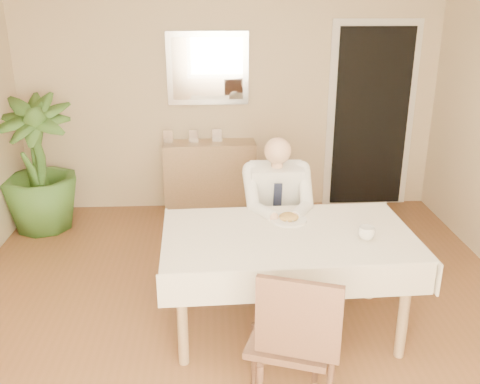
{
  "coord_description": "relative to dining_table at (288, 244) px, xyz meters",
  "views": [
    {
      "loc": [
        -0.19,
        -3.24,
        2.29
      ],
      "look_at": [
        0.0,
        0.35,
        0.95
      ],
      "focal_mm": 40.0,
      "sensor_mm": 36.0,
      "label": 1
    }
  ],
  "objects": [
    {
      "name": "room",
      "position": [
        -0.32,
        -0.06,
        0.63
      ],
      "size": [
        5.0,
        5.02,
        2.6
      ],
      "color": "brown",
      "rests_on": "ground"
    },
    {
      "name": "doorway",
      "position": [
        1.23,
        2.41,
        0.33
      ],
      "size": [
        0.96,
        0.07,
        2.1
      ],
      "color": "white",
      "rests_on": "ground"
    },
    {
      "name": "mirror",
      "position": [
        -0.55,
        2.41,
        0.88
      ],
      "size": [
        0.86,
        0.04,
        0.76
      ],
      "color": "silver",
      "rests_on": "room"
    },
    {
      "name": "dining_table",
      "position": [
        0.0,
        0.0,
        0.0
      ],
      "size": [
        1.75,
        1.08,
        0.75
      ],
      "rotation": [
        0.0,
        0.0,
        0.04
      ],
      "color": "#9E7958",
      "rests_on": "ground"
    },
    {
      "name": "chair_far",
      "position": [
        0.0,
        0.88,
        -0.19
      ],
      "size": [
        0.45,
        0.45,
        0.85
      ],
      "rotation": [
        0.0,
        0.0,
        0.13
      ],
      "color": "#41281B",
      "rests_on": "ground"
    },
    {
      "name": "chair_near",
      "position": [
        -0.08,
        -0.87,
        -0.13
      ],
      "size": [
        0.57,
        0.58,
        0.95
      ],
      "rotation": [
        0.0,
        0.0,
        -0.33
      ],
      "color": "#41281B",
      "rests_on": "ground"
    },
    {
      "name": "seated_man",
      "position": [
        0.0,
        0.59,
        0.02
      ],
      "size": [
        0.48,
        0.72,
        1.24
      ],
      "color": "white",
      "rests_on": "ground"
    },
    {
      "name": "plate",
      "position": [
        0.03,
        0.21,
        0.09
      ],
      "size": [
        0.26,
        0.26,
        0.02
      ],
      "primitive_type": "cylinder",
      "color": "white",
      "rests_on": "dining_table"
    },
    {
      "name": "food",
      "position": [
        0.03,
        0.21,
        0.11
      ],
      "size": [
        0.14,
        0.14,
        0.06
      ],
      "primitive_type": "ellipsoid",
      "color": "brown",
      "rests_on": "dining_table"
    },
    {
      "name": "knife",
      "position": [
        0.07,
        0.15,
        0.11
      ],
      "size": [
        0.01,
        0.13,
        0.01
      ],
      "primitive_type": "cylinder",
      "rotation": [
        1.57,
        0.0,
        0.0
      ],
      "color": "silver",
      "rests_on": "dining_table"
    },
    {
      "name": "fork",
      "position": [
        -0.01,
        0.15,
        0.11
      ],
      "size": [
        0.01,
        0.13,
        0.01
      ],
      "primitive_type": "cylinder",
      "rotation": [
        1.57,
        0.0,
        0.0
      ],
      "color": "silver",
      "rests_on": "dining_table"
    },
    {
      "name": "coffee_mug",
      "position": [
        0.5,
        -0.12,
        0.13
      ],
      "size": [
        0.13,
        0.13,
        0.09
      ],
      "primitive_type": "imported",
      "rotation": [
        0.0,
        0.0,
        0.23
      ],
      "color": "white",
      "rests_on": "dining_table"
    },
    {
      "name": "sideboard",
      "position": [
        -0.55,
        2.26,
        -0.27
      ],
      "size": [
        1.0,
        0.38,
        0.79
      ],
      "primitive_type": "cube",
      "rotation": [
        0.0,
        0.0,
        0.04
      ],
      "color": "#9E7958",
      "rests_on": "ground"
    },
    {
      "name": "photo_frame_left",
      "position": [
        -0.98,
        2.27,
        0.19
      ],
      "size": [
        0.1,
        0.02,
        0.14
      ],
      "primitive_type": "cube",
      "color": "silver",
      "rests_on": "sideboard"
    },
    {
      "name": "photo_frame_center",
      "position": [
        -0.71,
        2.27,
        0.19
      ],
      "size": [
        0.1,
        0.02,
        0.14
      ],
      "primitive_type": "cube",
      "color": "silver",
      "rests_on": "sideboard"
    },
    {
      "name": "photo_frame_right",
      "position": [
        -0.46,
        2.3,
        0.19
      ],
      "size": [
        0.1,
        0.02,
        0.14
      ],
      "primitive_type": "cube",
      "color": "silver",
      "rests_on": "sideboard"
    },
    {
      "name": "potted_palm",
      "position": [
        -2.27,
        1.89,
        0.02
      ],
      "size": [
        0.78,
        0.78,
        1.37
      ],
      "primitive_type": "imported",
      "rotation": [
        0.0,
        0.0,
        0.01
      ],
      "color": "#335A20",
      "rests_on": "ground"
    }
  ]
}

